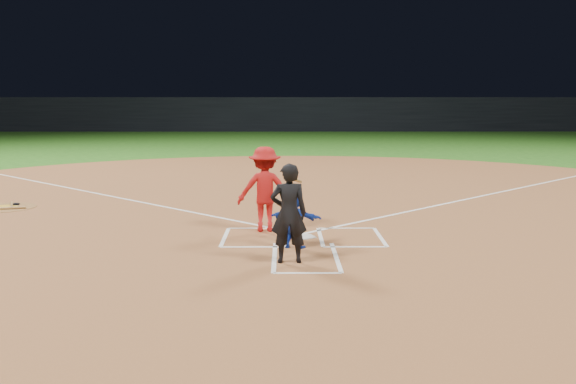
{
  "coord_description": "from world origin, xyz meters",
  "views": [
    {
      "loc": [
        -0.37,
        -12.85,
        2.75
      ],
      "look_at": [
        -0.3,
        -0.4,
        1.0
      ],
      "focal_mm": 40.0,
      "sensor_mm": 36.0,
      "label": 1
    }
  ],
  "objects_px": {
    "home_plate": "(303,237)",
    "on_deck_circle": "(2,208)",
    "catcher": "(294,220)",
    "umpire": "(289,213)",
    "batter_at_plate": "(265,189)"
  },
  "relations": [
    {
      "from": "home_plate",
      "to": "umpire",
      "type": "bearing_deg",
      "value": 81.84
    },
    {
      "from": "catcher",
      "to": "umpire",
      "type": "distance_m",
      "value": 1.17
    },
    {
      "from": "on_deck_circle",
      "to": "batter_at_plate",
      "type": "relative_size",
      "value": 0.94
    },
    {
      "from": "home_plate",
      "to": "on_deck_circle",
      "type": "height_order",
      "value": "home_plate"
    },
    {
      "from": "home_plate",
      "to": "batter_at_plate",
      "type": "xyz_separation_m",
      "value": [
        -0.78,
        0.65,
        0.89
      ]
    },
    {
      "from": "on_deck_circle",
      "to": "catcher",
      "type": "xyz_separation_m",
      "value": [
        7.58,
        -4.68,
        0.53
      ]
    },
    {
      "from": "umpire",
      "to": "batter_at_plate",
      "type": "bearing_deg",
      "value": -83.86
    },
    {
      "from": "catcher",
      "to": "umpire",
      "type": "xyz_separation_m",
      "value": [
        -0.12,
        -1.12,
        0.32
      ]
    },
    {
      "from": "on_deck_circle",
      "to": "catcher",
      "type": "height_order",
      "value": "catcher"
    },
    {
      "from": "on_deck_circle",
      "to": "batter_at_plate",
      "type": "xyz_separation_m",
      "value": [
        6.97,
        -3.07,
        0.9
      ]
    },
    {
      "from": "catcher",
      "to": "umpire",
      "type": "relative_size",
      "value": 0.63
    },
    {
      "from": "umpire",
      "to": "batter_at_plate",
      "type": "xyz_separation_m",
      "value": [
        -0.49,
        2.73,
        0.05
      ]
    },
    {
      "from": "home_plate",
      "to": "umpire",
      "type": "xyz_separation_m",
      "value": [
        -0.3,
        -2.08,
        0.85
      ]
    },
    {
      "from": "home_plate",
      "to": "batter_at_plate",
      "type": "relative_size",
      "value": 0.33
    },
    {
      "from": "on_deck_circle",
      "to": "umpire",
      "type": "xyz_separation_m",
      "value": [
        7.46,
        -5.8,
        0.85
      ]
    }
  ]
}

